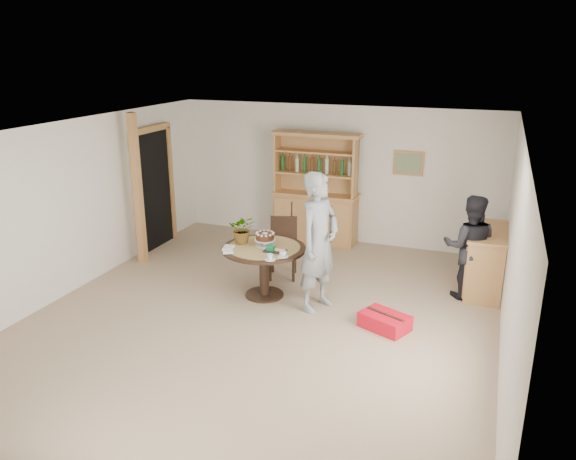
# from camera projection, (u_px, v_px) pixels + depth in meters

# --- Properties ---
(ground) EXTENTS (7.00, 7.00, 0.00)m
(ground) POSITION_uv_depth(u_px,v_px,m) (262.00, 318.00, 7.55)
(ground) COLOR tan
(ground) RESTS_ON ground
(room_shell) EXTENTS (6.04, 7.04, 2.52)m
(room_shell) POSITION_uv_depth(u_px,v_px,m) (261.00, 192.00, 7.01)
(room_shell) COLOR white
(room_shell) RESTS_ON ground
(doorway) EXTENTS (0.13, 1.10, 2.18)m
(doorway) POSITION_uv_depth(u_px,v_px,m) (154.00, 187.00, 9.96)
(doorway) COLOR black
(doorway) RESTS_ON ground
(pine_post) EXTENTS (0.12, 0.12, 2.50)m
(pine_post) POSITION_uv_depth(u_px,v_px,m) (138.00, 190.00, 9.13)
(pine_post) COLOR tan
(pine_post) RESTS_ON ground
(hutch) EXTENTS (1.62, 0.54, 2.04)m
(hutch) POSITION_uv_depth(u_px,v_px,m) (316.00, 206.00, 10.32)
(hutch) COLOR tan
(hutch) RESTS_ON ground
(sideboard) EXTENTS (0.54, 1.26, 0.94)m
(sideboard) POSITION_uv_depth(u_px,v_px,m) (486.00, 261.00, 8.27)
(sideboard) COLOR tan
(sideboard) RESTS_ON ground
(dining_table) EXTENTS (1.20, 1.20, 0.76)m
(dining_table) POSITION_uv_depth(u_px,v_px,m) (264.00, 257.00, 8.04)
(dining_table) COLOR black
(dining_table) RESTS_ON ground
(dining_chair) EXTENTS (0.52, 0.52, 0.95)m
(dining_chair) POSITION_uv_depth(u_px,v_px,m) (283.00, 243.00, 8.81)
(dining_chair) COLOR black
(dining_chair) RESTS_ON ground
(birthday_cake) EXTENTS (0.30, 0.30, 0.20)m
(birthday_cake) POSITION_uv_depth(u_px,v_px,m) (265.00, 238.00, 8.00)
(birthday_cake) COLOR white
(birthday_cake) RESTS_ON dining_table
(flower_vase) EXTENTS (0.47, 0.44, 0.42)m
(flower_vase) POSITION_uv_depth(u_px,v_px,m) (243.00, 229.00, 8.09)
(flower_vase) COLOR #3F7233
(flower_vase) RESTS_ON dining_table
(gift_tray) EXTENTS (0.30, 0.20, 0.08)m
(gift_tray) POSITION_uv_depth(u_px,v_px,m) (275.00, 250.00, 7.81)
(gift_tray) COLOR black
(gift_tray) RESTS_ON dining_table
(coffee_cup_a) EXTENTS (0.15, 0.15, 0.09)m
(coffee_cup_a) POSITION_uv_depth(u_px,v_px,m) (283.00, 254.00, 7.60)
(coffee_cup_a) COLOR white
(coffee_cup_a) RESTS_ON dining_table
(coffee_cup_b) EXTENTS (0.15, 0.15, 0.08)m
(coffee_cup_b) POSITION_uv_depth(u_px,v_px,m) (270.00, 257.00, 7.49)
(coffee_cup_b) COLOR white
(coffee_cup_b) RESTS_ON dining_table
(napkins) EXTENTS (0.24, 0.33, 0.03)m
(napkins) POSITION_uv_depth(u_px,v_px,m) (228.00, 249.00, 7.85)
(napkins) COLOR white
(napkins) RESTS_ON dining_table
(teen_boy) EXTENTS (0.67, 0.82, 1.93)m
(teen_boy) POSITION_uv_depth(u_px,v_px,m) (319.00, 242.00, 7.56)
(teen_boy) COLOR gray
(teen_boy) RESTS_ON ground
(adult_person) EXTENTS (0.78, 0.63, 1.53)m
(adult_person) POSITION_uv_depth(u_px,v_px,m) (470.00, 247.00, 7.96)
(adult_person) COLOR black
(adult_person) RESTS_ON ground
(red_suitcase) EXTENTS (0.71, 0.61, 0.21)m
(red_suitcase) POSITION_uv_depth(u_px,v_px,m) (385.00, 321.00, 7.24)
(red_suitcase) COLOR red
(red_suitcase) RESTS_ON ground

